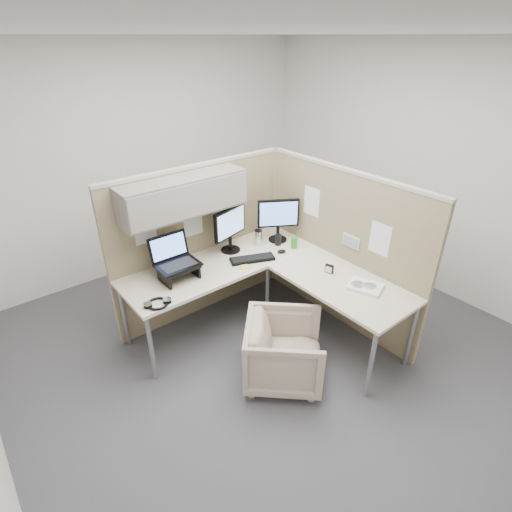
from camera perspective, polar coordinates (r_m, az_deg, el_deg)
ground at (r=4.07m, az=1.14°, el=-12.31°), size 4.50×4.50×0.00m
partition_back at (r=3.96m, az=-8.89°, el=4.91°), size 2.00×0.36×1.63m
partition_right at (r=4.12m, az=11.51°, el=1.33°), size 0.07×2.03×1.63m
desk at (r=3.81m, az=1.46°, el=-2.74°), size 2.00×1.98×0.73m
office_chair at (r=3.53m, az=4.08°, el=-13.01°), size 0.88×0.88×0.66m
monitor_left at (r=4.03m, az=-3.75°, el=4.24°), size 0.43×0.20×0.47m
monitor_right at (r=4.25m, az=3.20°, el=5.61°), size 0.39×0.26×0.47m
laptop_station at (r=3.69m, az=-11.34°, el=-0.99°), size 0.38×0.32×0.39m
keyboard at (r=3.97m, az=-0.53°, el=-0.42°), size 0.46×0.30×0.02m
mouse at (r=4.10m, az=3.67°, el=0.67°), size 0.10×0.09×0.03m
travel_mug at (r=4.23m, az=0.35°, el=2.70°), size 0.08×0.08×0.17m
soda_can_green at (r=4.19m, az=5.48°, el=1.92°), size 0.07×0.07×0.12m
soda_can_silver at (r=4.24m, az=3.18°, el=2.33°), size 0.07×0.07×0.12m
sticky_note_c at (r=3.84m, az=-9.79°, el=-2.08°), size 0.09×0.09×0.01m
sticky_note_b at (r=3.85m, az=-1.69°, el=-1.56°), size 0.10×0.10×0.01m
headphones at (r=3.42m, az=-13.86°, el=-6.59°), size 0.22×0.22×0.03m
paper_stack at (r=3.66m, az=15.33°, el=-4.24°), size 0.31×0.35×0.03m
desk_clock at (r=3.81m, az=10.42°, el=-1.82°), size 0.05×0.08×0.08m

